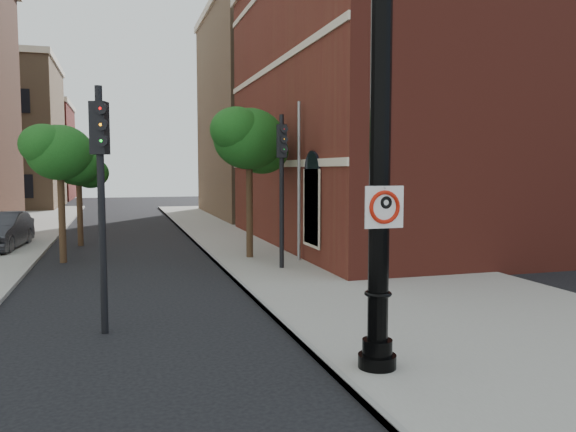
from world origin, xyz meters
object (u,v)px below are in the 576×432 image
object	(u,v)px
traffic_signal_right	(282,166)
lamppost	(380,165)
traffic_signal_left	(101,168)
no_parking_sign	(384,207)

from	to	relation	value
traffic_signal_right	lamppost	bearing A→B (deg)	-86.00
lamppost	traffic_signal_left	bearing A→B (deg)	139.20
no_parking_sign	traffic_signal_left	bearing A→B (deg)	136.46
traffic_signal_right	traffic_signal_left	bearing A→B (deg)	-122.99
lamppost	traffic_signal_right	distance (m)	9.27
no_parking_sign	traffic_signal_left	distance (m)	5.74
no_parking_sign	traffic_signal_left	size ratio (longest dim) A/B	0.13
lamppost	traffic_signal_right	xyz separation A→B (m)	(1.09, 9.21, 0.02)
lamppost	no_parking_sign	world-z (taller)	lamppost
lamppost	no_parking_sign	distance (m)	0.67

